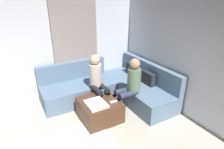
{
  "coord_description": "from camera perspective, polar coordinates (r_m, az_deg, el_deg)",
  "views": [
    {
      "loc": [
        1.45,
        -0.1,
        2.36
      ],
      "look_at": [
        -1.63,
        1.63,
        0.85
      ],
      "focal_mm": 29.77,
      "sensor_mm": 36.0,
      "label": 1
    }
  ],
  "objects": [
    {
      "name": "wall_left",
      "position": [
        4.51,
        -27.47,
        7.58
      ],
      "size": [
        0.12,
        6.0,
        2.7
      ],
      "primitive_type": "cube",
      "color": "silver",
      "rests_on": "ground_plane"
    },
    {
      "name": "curtain_panel",
      "position": [
        4.65,
        -11.04,
        8.88
      ],
      "size": [
        0.06,
        1.1,
        2.5
      ],
      "primitive_type": "cube",
      "color": "gray",
      "rests_on": "ground_plane"
    },
    {
      "name": "sectional_couch",
      "position": [
        4.56,
        -0.06,
        -4.05
      ],
      "size": [
        2.1,
        2.55,
        0.87
      ],
      "color": "slate",
      "rests_on": "ground_plane"
    },
    {
      "name": "ottoman",
      "position": [
        3.87,
        -3.8,
        -10.72
      ],
      "size": [
        0.76,
        0.76,
        0.42
      ],
      "primitive_type": "cube",
      "color": "#4C2D1E",
      "rests_on": "ground_plane"
    },
    {
      "name": "folded_blanket",
      "position": [
        3.63,
        -4.93,
        -8.98
      ],
      "size": [
        0.44,
        0.36,
        0.04
      ],
      "primitive_type": "cube",
      "color": "white",
      "rests_on": "ottoman"
    },
    {
      "name": "coffee_mug",
      "position": [
        3.97,
        -2.94,
        -5.39
      ],
      "size": [
        0.08,
        0.08,
        0.1
      ],
      "primitive_type": "cylinder",
      "color": "#334C72",
      "rests_on": "ottoman"
    },
    {
      "name": "game_remote",
      "position": [
        3.7,
        0.44,
        -8.31
      ],
      "size": [
        0.05,
        0.15,
        0.02
      ],
      "primitive_type": "cube",
      "color": "white",
      "rests_on": "ottoman"
    },
    {
      "name": "person_on_couch_back",
      "position": [
        3.9,
        5.55,
        -2.91
      ],
      "size": [
        0.3,
        0.6,
        1.2
      ],
      "rotation": [
        0.0,
        0.0,
        3.14
      ],
      "color": "#2D3347",
      "rests_on": "ground_plane"
    },
    {
      "name": "person_on_couch_side",
      "position": [
        4.09,
        -4.45,
        -1.55
      ],
      "size": [
        0.6,
        0.3,
        1.2
      ],
      "rotation": [
        0.0,
        0.0,
        -1.57
      ],
      "color": "black",
      "rests_on": "ground_plane"
    }
  ]
}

